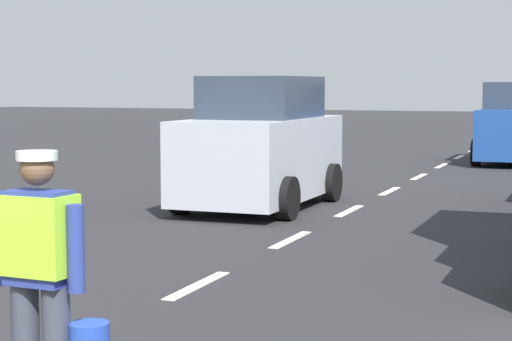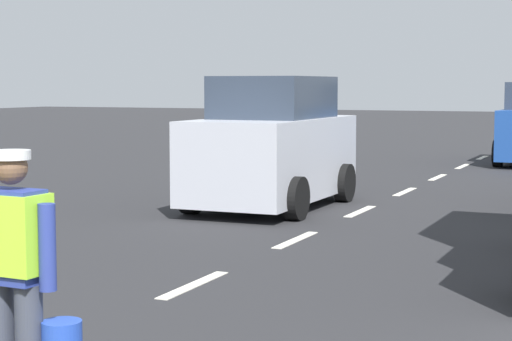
# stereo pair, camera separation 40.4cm
# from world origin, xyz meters

# --- Properties ---
(ground_plane) EXTENTS (96.00, 96.00, 0.00)m
(ground_plane) POSITION_xyz_m (0.00, 21.00, 0.00)
(ground_plane) COLOR #28282B
(lane_center_line) EXTENTS (0.14, 46.40, 0.01)m
(lane_center_line) POSITION_xyz_m (0.00, 25.20, 0.00)
(lane_center_line) COLOR silver
(lane_center_line) RESTS_ON ground
(road_worker) EXTENTS (0.77, 0.37, 1.67)m
(road_worker) POSITION_xyz_m (0.61, 2.04, 0.93)
(road_worker) COLOR #383D4C
(road_worker) RESTS_ON ground
(car_oncoming_lead) EXTENTS (2.03, 3.93, 2.22)m
(car_oncoming_lead) POSITION_xyz_m (-1.54, 11.63, 1.03)
(car_oncoming_lead) COLOR silver
(car_oncoming_lead) RESTS_ON ground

